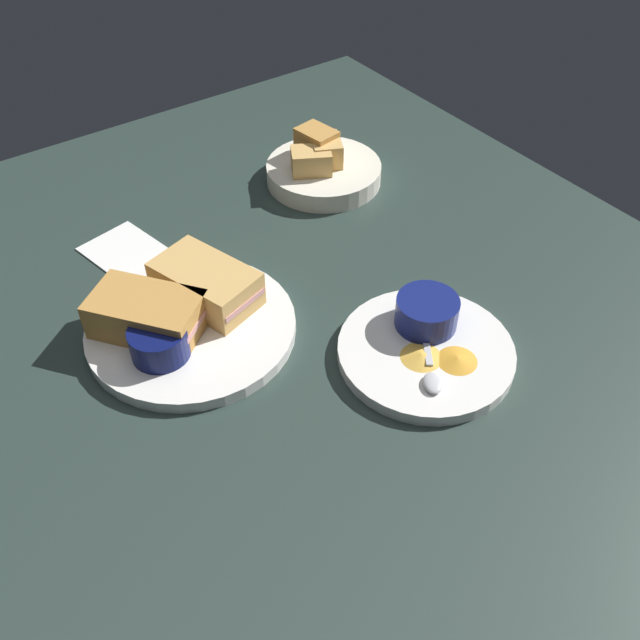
{
  "coord_description": "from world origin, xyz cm",
  "views": [
    {
      "loc": [
        59.01,
        -33.15,
        61.43
      ],
      "look_at": [
        9.12,
        2.4,
        3.0
      ],
      "focal_mm": 39.66,
      "sensor_mm": 36.0,
      "label": 1
    }
  ],
  "objects_px": {
    "ramekin_light_gravy": "(427,311)",
    "bread_basket_rear": "(322,168)",
    "spoon_by_gravy_ramekin": "(431,374)",
    "sandwich_half_far": "(147,314)",
    "sandwich_half_near": "(206,284)",
    "plate_sandwich_main": "(192,328)",
    "ramekin_dark_sauce": "(159,341)",
    "spoon_by_dark_ramekin": "(189,322)",
    "plate_chips_companion": "(426,352)"
  },
  "relations": [
    {
      "from": "sandwich_half_near",
      "to": "spoon_by_dark_ramekin",
      "type": "distance_m",
      "value": 0.06
    },
    {
      "from": "plate_chips_companion",
      "to": "spoon_by_dark_ramekin",
      "type": "bearing_deg",
      "value": -133.31
    },
    {
      "from": "plate_sandwich_main",
      "to": "ramekin_light_gravy",
      "type": "bearing_deg",
      "value": 54.41
    },
    {
      "from": "spoon_by_gravy_ramekin",
      "to": "bread_basket_rear",
      "type": "relative_size",
      "value": 0.5
    },
    {
      "from": "ramekin_dark_sauce",
      "to": "spoon_by_gravy_ramekin",
      "type": "relative_size",
      "value": 0.78
    },
    {
      "from": "sandwich_half_near",
      "to": "bread_basket_rear",
      "type": "bearing_deg",
      "value": 118.44
    },
    {
      "from": "sandwich_half_near",
      "to": "sandwich_half_far",
      "type": "bearing_deg",
      "value": -84.57
    },
    {
      "from": "ramekin_light_gravy",
      "to": "bread_basket_rear",
      "type": "distance_m",
      "value": 0.37
    },
    {
      "from": "ramekin_dark_sauce",
      "to": "spoon_by_dark_ramekin",
      "type": "bearing_deg",
      "value": 116.52
    },
    {
      "from": "plate_chips_companion",
      "to": "spoon_by_gravy_ramekin",
      "type": "distance_m",
      "value": 0.05
    },
    {
      "from": "sandwich_half_near",
      "to": "sandwich_half_far",
      "type": "height_order",
      "value": "same"
    },
    {
      "from": "ramekin_dark_sauce",
      "to": "ramekin_light_gravy",
      "type": "bearing_deg",
      "value": 63.65
    },
    {
      "from": "plate_sandwich_main",
      "to": "ramekin_dark_sauce",
      "type": "height_order",
      "value": "ramekin_dark_sauce"
    },
    {
      "from": "ramekin_light_gravy",
      "to": "spoon_by_gravy_ramekin",
      "type": "relative_size",
      "value": 0.85
    },
    {
      "from": "sandwich_half_far",
      "to": "ramekin_light_gravy",
      "type": "distance_m",
      "value": 0.33
    },
    {
      "from": "plate_sandwich_main",
      "to": "sandwich_half_near",
      "type": "xyz_separation_m",
      "value": [
        -0.03,
        0.04,
        0.03
      ]
    },
    {
      "from": "sandwich_half_far",
      "to": "spoon_by_dark_ramekin",
      "type": "bearing_deg",
      "value": 63.04
    },
    {
      "from": "sandwich_half_far",
      "to": "bread_basket_rear",
      "type": "bearing_deg",
      "value": 113.82
    },
    {
      "from": "plate_chips_companion",
      "to": "spoon_by_gravy_ramekin",
      "type": "xyz_separation_m",
      "value": [
        0.04,
        -0.03,
        0.01
      ]
    },
    {
      "from": "plate_sandwich_main",
      "to": "sandwich_half_far",
      "type": "bearing_deg",
      "value": -114.57
    },
    {
      "from": "spoon_by_dark_ramekin",
      "to": "sandwich_half_far",
      "type": "bearing_deg",
      "value": -116.96
    },
    {
      "from": "ramekin_dark_sauce",
      "to": "bread_basket_rear",
      "type": "relative_size",
      "value": 0.38
    },
    {
      "from": "plate_chips_companion",
      "to": "bread_basket_rear",
      "type": "bearing_deg",
      "value": 162.07
    },
    {
      "from": "plate_sandwich_main",
      "to": "spoon_by_gravy_ramekin",
      "type": "xyz_separation_m",
      "value": [
        0.24,
        0.18,
        0.01
      ]
    },
    {
      "from": "spoon_by_dark_ramekin",
      "to": "ramekin_light_gravy",
      "type": "distance_m",
      "value": 0.29
    },
    {
      "from": "plate_chips_companion",
      "to": "ramekin_light_gravy",
      "type": "xyz_separation_m",
      "value": [
        -0.03,
        0.03,
        0.03
      ]
    },
    {
      "from": "plate_sandwich_main",
      "to": "sandwich_half_far",
      "type": "height_order",
      "value": "sandwich_half_far"
    },
    {
      "from": "sandwich_half_near",
      "to": "spoon_by_dark_ramekin",
      "type": "height_order",
      "value": "sandwich_half_near"
    },
    {
      "from": "sandwich_half_far",
      "to": "ramekin_light_gravy",
      "type": "xyz_separation_m",
      "value": [
        0.19,
        0.28,
        -0.0
      ]
    },
    {
      "from": "plate_sandwich_main",
      "to": "ramekin_light_gravy",
      "type": "xyz_separation_m",
      "value": [
        0.17,
        0.23,
        0.03
      ]
    },
    {
      "from": "plate_sandwich_main",
      "to": "sandwich_half_near",
      "type": "distance_m",
      "value": 0.06
    },
    {
      "from": "plate_sandwich_main",
      "to": "sandwich_half_far",
      "type": "relative_size",
      "value": 1.72
    },
    {
      "from": "ramekin_light_gravy",
      "to": "plate_chips_companion",
      "type": "bearing_deg",
      "value": -39.81
    },
    {
      "from": "plate_sandwich_main",
      "to": "bread_basket_rear",
      "type": "height_order",
      "value": "bread_basket_rear"
    },
    {
      "from": "spoon_by_dark_ramekin",
      "to": "ramekin_light_gravy",
      "type": "relative_size",
      "value": 1.24
    },
    {
      "from": "ramekin_dark_sauce",
      "to": "spoon_by_dark_ramekin",
      "type": "height_order",
      "value": "ramekin_dark_sauce"
    },
    {
      "from": "spoon_by_dark_ramekin",
      "to": "spoon_by_gravy_ramekin",
      "type": "bearing_deg",
      "value": 37.92
    },
    {
      "from": "ramekin_light_gravy",
      "to": "spoon_by_dark_ramekin",
      "type": "bearing_deg",
      "value": -125.14
    },
    {
      "from": "spoon_by_gravy_ramekin",
      "to": "sandwich_half_near",
      "type": "bearing_deg",
      "value": -151.94
    },
    {
      "from": "sandwich_half_near",
      "to": "ramekin_light_gravy",
      "type": "xyz_separation_m",
      "value": [
        0.2,
        0.19,
        -0.0
      ]
    },
    {
      "from": "ramekin_light_gravy",
      "to": "bread_basket_rear",
      "type": "height_order",
      "value": "bread_basket_rear"
    },
    {
      "from": "spoon_by_dark_ramekin",
      "to": "plate_chips_companion",
      "type": "bearing_deg",
      "value": 46.69
    },
    {
      "from": "sandwich_half_near",
      "to": "ramekin_light_gravy",
      "type": "height_order",
      "value": "sandwich_half_near"
    },
    {
      "from": "plate_chips_companion",
      "to": "spoon_by_gravy_ramekin",
      "type": "relative_size",
      "value": 2.35
    },
    {
      "from": "sandwich_half_near",
      "to": "bread_basket_rear",
      "type": "relative_size",
      "value": 0.82
    },
    {
      "from": "plate_chips_companion",
      "to": "ramekin_light_gravy",
      "type": "bearing_deg",
      "value": 140.19
    },
    {
      "from": "spoon_by_dark_ramekin",
      "to": "spoon_by_gravy_ramekin",
      "type": "relative_size",
      "value": 1.06
    },
    {
      "from": "bread_basket_rear",
      "to": "plate_sandwich_main",
      "type": "bearing_deg",
      "value": -60.67
    },
    {
      "from": "bread_basket_rear",
      "to": "ramekin_light_gravy",
      "type": "bearing_deg",
      "value": -15.54
    },
    {
      "from": "sandwich_half_far",
      "to": "spoon_by_gravy_ramekin",
      "type": "distance_m",
      "value": 0.34
    }
  ]
}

